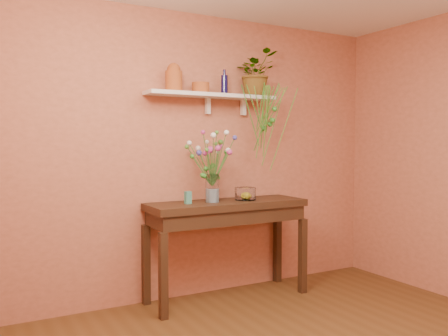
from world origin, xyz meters
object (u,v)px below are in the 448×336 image
at_px(sideboard, 227,215).
at_px(blue_bottle, 224,84).
at_px(terracotta_jug, 174,78).
at_px(bouquet, 212,153).
at_px(spider_plant, 256,73).
at_px(glass_vase, 212,190).
at_px(glass_bowl, 245,194).

bearing_deg(sideboard, blue_bottle, 71.43).
relative_size(terracotta_jug, bouquet, 0.49).
xyz_separation_m(spider_plant, bouquet, (-0.56, -0.13, -0.79)).
bearing_deg(bouquet, spider_plant, 12.70).
height_order(blue_bottle, glass_vase, blue_bottle).
relative_size(blue_bottle, glass_vase, 0.90).
bearing_deg(blue_bottle, sideboard, -108.57).
height_order(terracotta_jug, spider_plant, spider_plant).
height_order(terracotta_jug, blue_bottle, terracotta_jug).
bearing_deg(blue_bottle, glass_vase, -145.64).
height_order(sideboard, bouquet, bouquet).
xyz_separation_m(glass_vase, glass_bowl, (0.36, -0.00, -0.06)).
distance_m(spider_plant, glass_vase, 1.26).
bearing_deg(glass_vase, bouquet, 163.04).
xyz_separation_m(blue_bottle, glass_bowl, (0.15, -0.14, -1.05)).
bearing_deg(glass_bowl, bouquet, 179.41).
xyz_separation_m(sideboard, spider_plant, (0.39, 0.13, 1.37)).
bearing_deg(glass_vase, terracotta_jug, 160.03).
xyz_separation_m(terracotta_jug, glass_bowl, (0.68, -0.12, -1.08)).
distance_m(sideboard, terracotta_jug, 1.36).
relative_size(sideboard, spider_plant, 3.39).
xyz_separation_m(glass_vase, bouquet, (-0.01, 0.00, 0.34)).
xyz_separation_m(spider_plant, glass_vase, (-0.55, -0.13, -1.13)).
distance_m(terracotta_jug, blue_bottle, 0.53).
distance_m(blue_bottle, bouquet, 0.70).
height_order(glass_vase, bouquet, bouquet).
distance_m(terracotta_jug, spider_plant, 0.88).
bearing_deg(glass_bowl, glass_vase, 179.66).
bearing_deg(sideboard, glass_vase, 178.90).
height_order(blue_bottle, spider_plant, spider_plant).
distance_m(terracotta_jug, glass_vase, 1.08).
height_order(bouquet, glass_bowl, bouquet).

